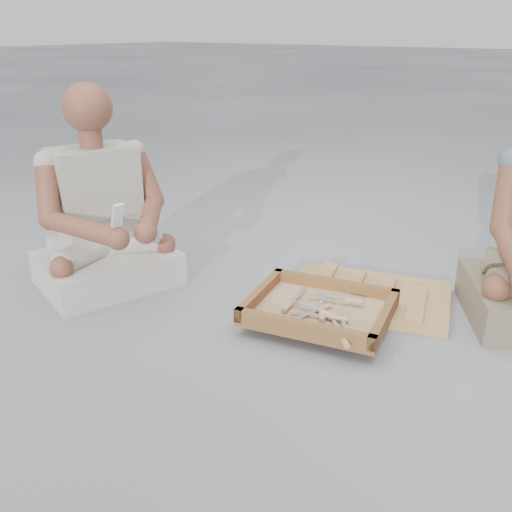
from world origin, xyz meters
The scene contains 21 objects.
ground centered at (0.00, 0.00, 0.00)m, with size 60.00×60.00×0.00m, color #A1A1A6.
carved_panel centered at (0.17, 0.58, 0.02)m, with size 0.65×0.43×0.04m, color #AD7543.
tool_tray centered at (0.10, 0.28, 0.07)m, with size 0.60×0.52×0.07m.
chisel_0 centered at (0.00, 0.22, 0.08)m, with size 0.06×0.22×0.02m.
chisel_1 centered at (0.28, 0.17, 0.09)m, with size 0.15×0.18×0.02m.
chisel_2 centered at (0.19, 0.23, 0.08)m, with size 0.21×0.09×0.02m.
chisel_3 centered at (0.11, 0.26, 0.07)m, with size 0.08×0.22×0.02m.
chisel_4 centered at (0.14, 0.24, 0.08)m, with size 0.13×0.20×0.02m.
chisel_5 centered at (0.15, 0.24, 0.09)m, with size 0.22×0.03×0.02m.
chisel_6 centered at (0.17, 0.38, 0.09)m, with size 0.22×0.08×0.02m.
chisel_7 centered at (0.28, 0.13, 0.08)m, with size 0.16×0.17×0.02m.
wood_chip_0 centered at (0.34, 0.31, 0.00)m, with size 0.02×0.01×0.00m, color tan.
wood_chip_1 centered at (-0.05, 0.53, 0.00)m, with size 0.02×0.01×0.00m, color tan.
wood_chip_2 centered at (0.44, 0.24, 0.00)m, with size 0.02×0.01×0.00m, color tan.
wood_chip_3 centered at (0.31, 0.65, 0.00)m, with size 0.02×0.01×0.00m, color tan.
wood_chip_4 centered at (0.06, 0.55, 0.00)m, with size 0.02×0.01×0.00m, color tan.
wood_chip_5 centered at (0.30, -0.01, 0.00)m, with size 0.02×0.01×0.00m, color tan.
wood_chip_6 centered at (0.11, 0.57, 0.00)m, with size 0.02×0.01×0.00m, color tan.
wood_chip_7 centered at (0.01, 0.60, 0.00)m, with size 0.02×0.01×0.00m, color tan.
craftsman centered at (-0.86, 0.06, 0.30)m, with size 0.65×0.67×0.87m.
mobile_phone centered at (-0.57, -0.09, 0.41)m, with size 0.05×0.05×0.10m.
Camera 1 is at (1.05, -1.43, 1.07)m, focal length 40.00 mm.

